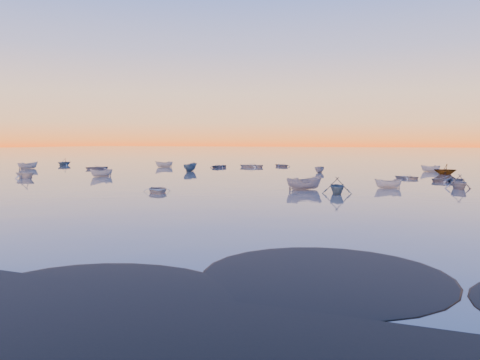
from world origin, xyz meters
The scene contains 5 objects.
ground centered at (0.00, 100.00, 0.00)m, with size 600.00×600.00×0.00m, color #70655D.
moored_fleet centered at (0.00, 53.00, 0.00)m, with size 124.00×58.00×1.20m, color #B9B9B4, non-canonical shape.
boat_near_left centered at (-5.46, 24.00, 0.00)m, with size 3.86×1.61×0.96m, color #B9B9B4.
boat_near_center centered at (7.65, 32.08, 0.00)m, with size 4.13×1.75×1.43m, color gray.
boat_near_right centered at (11.55, 29.44, 0.00)m, with size 3.65×1.64×1.28m, color #38566C.
Camera 1 is at (19.25, -16.48, 5.16)m, focal length 35.00 mm.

